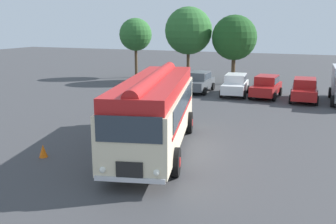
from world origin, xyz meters
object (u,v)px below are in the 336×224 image
Objects in this scene: vintage_bus at (155,108)px; car_near_left at (199,82)px; car_mid_left at (235,85)px; car_far_right at (304,90)px; traffic_cone at (43,151)px; car_mid_right at (266,86)px.

vintage_bus is 2.45× the size of car_near_left.
car_near_left is 3.15m from car_mid_left.
car_far_right is 19.61m from traffic_cone.
car_near_left is at bearing 100.66° from vintage_bus.
car_mid_right is (5.52, -0.35, 0.00)m from car_near_left.
vintage_bus reaches higher than traffic_cone.
vintage_bus is 2.39× the size of car_mid_left.
car_mid_left is at bearing -179.62° from car_mid_right.
traffic_cone is at bearing -103.51° from car_mid_left.
car_far_right is at bearing 69.14° from vintage_bus.
car_mid_right and car_far_right have the same top height.
traffic_cone is (-3.96, -2.83, -1.62)m from vintage_bus.
car_mid_left is (0.27, 14.81, -1.05)m from vintage_bus.
car_mid_left is at bearing 88.94° from vintage_bus.
traffic_cone is at bearing -118.76° from car_far_right.
vintage_bus is 15.48m from car_near_left.
vintage_bus reaches higher than car_near_left.
car_near_left reaches higher than traffic_cone.
car_near_left is 5.54m from car_mid_right.
vintage_bus is at bearing -91.06° from car_mid_left.
car_mid_right reaches higher than traffic_cone.
car_mid_left is 5.22m from car_far_right.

